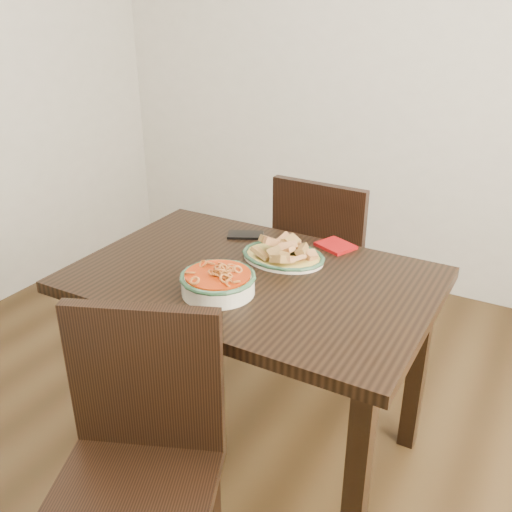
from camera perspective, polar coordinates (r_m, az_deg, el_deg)
The scene contains 9 objects.
floor at distance 2.30m, azimuth -3.66°, elevation -19.47°, with size 3.50×3.50×0.00m, color #322110.
wall_back at distance 3.26m, azimuth 13.53°, elevation 18.90°, with size 3.50×0.10×2.60m, color beige.
dining_table at distance 1.95m, azimuth -0.29°, elevation -4.50°, with size 1.18×0.79×0.75m.
chair_far at distance 2.62m, azimuth 6.98°, elevation -0.34°, with size 0.43×0.43×0.89m.
chair_near at distance 1.62m, azimuth -11.65°, elevation -18.94°, with size 0.55×0.55×0.89m.
fish_plate at distance 1.99m, azimuth 2.75°, elevation 0.82°, with size 0.29×0.23×0.11m.
noodle_bowl at distance 1.78m, azimuth -3.82°, elevation -2.42°, with size 0.24×0.24×0.08m.
smartphone at distance 2.20m, azimuth -1.05°, elevation 2.12°, with size 0.14×0.07×0.01m, color black.
napkin at distance 2.12m, azimuth 7.97°, elevation 1.03°, with size 0.13×0.11×0.01m, color maroon.
Camera 1 is at (0.93, -1.36, 1.61)m, focal length 40.00 mm.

